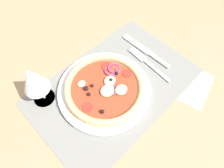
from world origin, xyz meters
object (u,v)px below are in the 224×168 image
at_px(pizza, 104,87).
at_px(knife, 145,50).
at_px(napkin, 188,84).
at_px(plate, 104,90).
at_px(fork, 147,62).
at_px(wine_glass, 33,80).

relative_size(pizza, knife, 1.20).
bearing_deg(knife, napkin, 178.13).
bearing_deg(plate, napkin, -38.43).
bearing_deg(fork, knife, -39.16).
bearing_deg(pizza, napkin, -38.50).
bearing_deg(plate, wine_glass, 142.25).
height_order(plate, wine_glass, wine_glass).
height_order(fork, knife, knife).
distance_m(knife, napkin, 0.18).
bearing_deg(wine_glass, pizza, -37.64).
relative_size(pizza, wine_glass, 1.61).
relative_size(knife, napkin, 1.42).
bearing_deg(wine_glass, knife, -14.76).
distance_m(fork, knife, 0.05).
bearing_deg(plate, pizza, -16.26).
bearing_deg(wine_glass, napkin, -38.15).
distance_m(plate, fork, 0.18).
bearing_deg(wine_glass, fork, -22.42).
distance_m(plate, knife, 0.21).
relative_size(wine_glass, napkin, 1.06).
height_order(knife, wine_glass, wine_glass).
xyz_separation_m(pizza, napkin, (0.21, -0.16, -0.03)).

